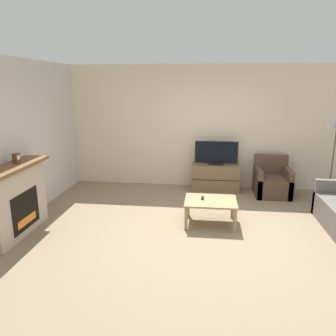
# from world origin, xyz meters

# --- Properties ---
(ground_plane) EXTENTS (24.00, 24.00, 0.00)m
(ground_plane) POSITION_xyz_m (0.00, 0.00, 0.00)
(ground_plane) COLOR #89755B
(wall_back) EXTENTS (12.00, 0.06, 2.70)m
(wall_back) POSITION_xyz_m (0.00, 2.35, 1.35)
(wall_back) COLOR beige
(wall_back) RESTS_ON ground
(wall_left) EXTENTS (0.06, 12.00, 2.70)m
(wall_left) POSITION_xyz_m (-3.11, 0.00, 1.35)
(wall_left) COLOR beige
(wall_left) RESTS_ON ground
(fireplace) EXTENTS (0.45, 1.44, 1.11)m
(fireplace) POSITION_xyz_m (-2.91, -0.55, 0.56)
(fireplace) COLOR #B7A893
(fireplace) RESTS_ON ground
(mantel_clock) EXTENTS (0.08, 0.11, 0.15)m
(mantel_clock) POSITION_xyz_m (-2.90, -0.41, 1.18)
(mantel_clock) COLOR brown
(mantel_clock) RESTS_ON fireplace
(tv_stand) EXTENTS (1.03, 0.49, 0.58)m
(tv_stand) POSITION_xyz_m (0.19, 2.04, 0.29)
(tv_stand) COLOR brown
(tv_stand) RESTS_ON ground
(tv) EXTENTS (0.92, 0.18, 0.51)m
(tv) POSITION_xyz_m (0.19, 2.04, 0.81)
(tv) COLOR black
(tv) RESTS_ON tv_stand
(armchair) EXTENTS (0.70, 0.76, 0.81)m
(armchair) POSITION_xyz_m (1.37, 1.86, 0.27)
(armchair) COLOR brown
(armchair) RESTS_ON ground
(coffee_table) EXTENTS (0.85, 0.66, 0.42)m
(coffee_table) POSITION_xyz_m (0.07, 0.20, 0.36)
(coffee_table) COLOR #A37F56
(coffee_table) RESTS_ON ground
(remote) EXTENTS (0.04, 0.15, 0.02)m
(remote) POSITION_xyz_m (-0.07, 0.26, 0.43)
(remote) COLOR black
(remote) RESTS_ON coffee_table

